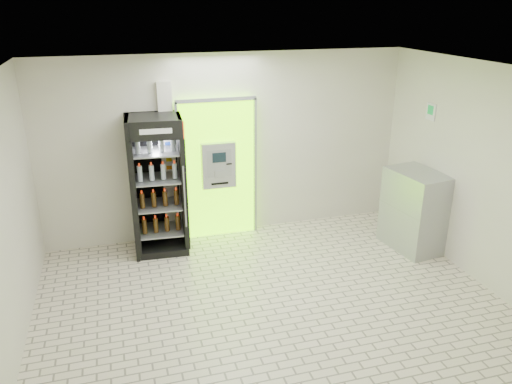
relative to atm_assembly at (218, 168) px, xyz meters
name	(u,v)px	position (x,y,z in m)	size (l,w,h in m)	color
ground	(274,309)	(0.20, -2.41, -1.17)	(6.00, 6.00, 0.00)	beige
room_shell	(276,175)	(0.20, -2.41, 0.67)	(6.00, 6.00, 6.00)	silver
atm_assembly	(218,168)	(0.00, 0.00, 0.00)	(1.30, 0.24, 2.33)	#7AFF00
pillar	(169,164)	(-0.78, 0.04, 0.13)	(0.22, 0.11, 2.60)	silver
beverage_cooler	(158,188)	(-1.00, -0.27, -0.14)	(0.85, 0.79, 2.16)	black
steel_cabinet	(415,210)	(2.87, -1.36, -0.53)	(0.77, 1.04, 1.27)	#A0A2A7
exit_sign	(431,112)	(3.19, -1.01, 0.95)	(0.02, 0.22, 0.26)	white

